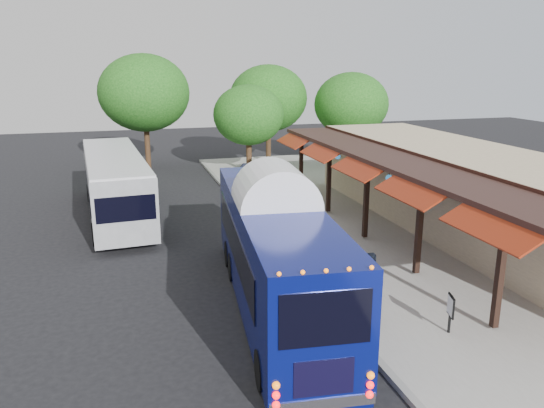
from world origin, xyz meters
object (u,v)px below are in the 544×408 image
object	(u,v)px
ped_b	(366,286)
ped_c	(313,226)
coach_bus	(275,247)
city_bus	(115,182)
ped_a	(316,247)
ped_d	(245,177)
sign_board	(451,308)

from	to	relation	value
ped_b	ped_c	world-z (taller)	ped_c
coach_bus	city_bus	size ratio (longest dim) A/B	0.97
city_bus	ped_b	xyz separation A→B (m)	(6.70, -13.07, -0.55)
city_bus	ped_a	xyz separation A→B (m)	(6.60, -9.42, -0.65)
ped_d	sign_board	xyz separation A→B (m)	(1.49, -17.45, -0.05)
ped_a	sign_board	size ratio (longest dim) A/B	1.64
ped_a	ped_d	xyz separation A→B (m)	(0.40, 12.38, -0.11)
ped_c	ped_d	distance (m)	10.35
city_bus	ped_d	world-z (taller)	city_bus
ped_a	ped_b	bearing A→B (deg)	-101.02
coach_bus	ped_b	world-z (taller)	coach_bus
coach_bus	city_bus	xyz separation A→B (m)	(-4.55, 11.33, -0.20)
coach_bus	ped_c	bearing A→B (deg)	61.79
coach_bus	ped_c	xyz separation A→B (m)	(2.68, 3.95, -0.74)
city_bus	ped_c	distance (m)	10.34
ped_b	sign_board	size ratio (longest dim) A/B	1.83
ped_b	ped_c	xyz separation A→B (m)	(0.53, 5.69, 0.01)
ped_b	sign_board	world-z (taller)	ped_b
ped_c	sign_board	distance (m)	7.22
ped_a	sign_board	distance (m)	5.41
ped_d	sign_board	size ratio (longest dim) A/B	1.44
ped_b	sign_board	distance (m)	2.29
coach_bus	ped_a	xyz separation A→B (m)	(2.05, 1.91, -0.85)
ped_d	ped_b	bearing A→B (deg)	110.44
ped_a	coach_bus	bearing A→B (deg)	-149.67
ped_d	ped_c	bearing A→B (deg)	112.79
coach_bus	city_bus	bearing A→B (deg)	117.87
ped_d	ped_a	bearing A→B (deg)	109.65
city_bus	ped_b	distance (m)	14.70
coach_bus	ped_d	bearing A→B (deg)	86.28
city_bus	ped_d	bearing A→B (deg)	19.05
coach_bus	ped_c	size ratio (longest dim) A/B	5.62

